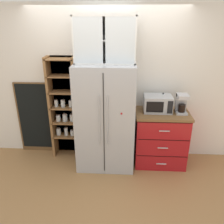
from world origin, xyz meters
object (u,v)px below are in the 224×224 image
(coffee_maker, at_px, (182,103))
(chalkboard_menu, at_px, (35,118))
(microwave, at_px, (158,103))
(refrigerator, at_px, (106,117))
(bottle_clear, at_px, (163,103))
(mug_sage, at_px, (163,111))

(coffee_maker, distance_m, chalkboard_menu, 2.54)
(microwave, height_order, coffee_maker, coffee_maker)
(refrigerator, distance_m, bottle_clear, 0.94)
(microwave, distance_m, bottle_clear, 0.09)
(mug_sage, bearing_deg, refrigerator, -179.01)
(microwave, xyz_separation_m, mug_sage, (0.09, -0.10, -0.09))
(bottle_clear, height_order, chalkboard_menu, chalkboard_menu)
(refrigerator, bearing_deg, coffee_maker, 3.32)
(refrigerator, relative_size, mug_sage, 15.59)
(coffee_maker, height_order, chalkboard_menu, chalkboard_menu)
(microwave, distance_m, coffee_maker, 0.37)
(bottle_clear, distance_m, chalkboard_menu, 2.26)
(coffee_maker, bearing_deg, chalkboard_menu, 174.35)
(mug_sage, xyz_separation_m, chalkboard_menu, (-2.22, 0.30, -0.31))
(microwave, xyz_separation_m, bottle_clear, (0.08, 0.04, 0.00))
(refrigerator, xyz_separation_m, microwave, (0.82, 0.11, 0.20))
(refrigerator, bearing_deg, mug_sage, 0.99)
(microwave, height_order, mug_sage, microwave)
(microwave, bearing_deg, mug_sage, -47.64)
(coffee_maker, bearing_deg, microwave, 173.46)
(coffee_maker, bearing_deg, mug_sage, -169.23)
(mug_sage, relative_size, bottle_clear, 0.37)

